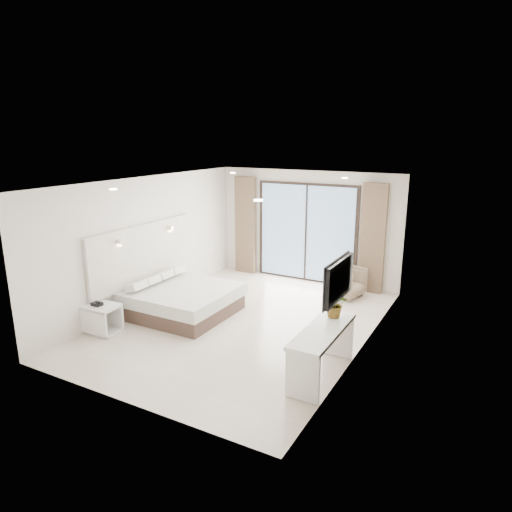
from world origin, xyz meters
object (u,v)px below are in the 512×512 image
(nightstand, at_px, (102,319))
(console_desk, at_px, (322,342))
(bed, at_px, (182,300))
(armchair, at_px, (346,281))

(nightstand, distance_m, console_desk, 4.10)
(nightstand, bearing_deg, console_desk, 3.13)
(bed, bearing_deg, console_desk, -16.55)
(nightstand, bearing_deg, armchair, 47.77)
(bed, xyz_separation_m, nightstand, (-0.69, -1.45, -0.02))
(nightstand, relative_size, console_desk, 0.37)
(bed, relative_size, nightstand, 3.21)
(console_desk, relative_size, armchair, 2.23)
(bed, relative_size, console_desk, 1.20)
(bed, xyz_separation_m, armchair, (2.58, 2.57, 0.08))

